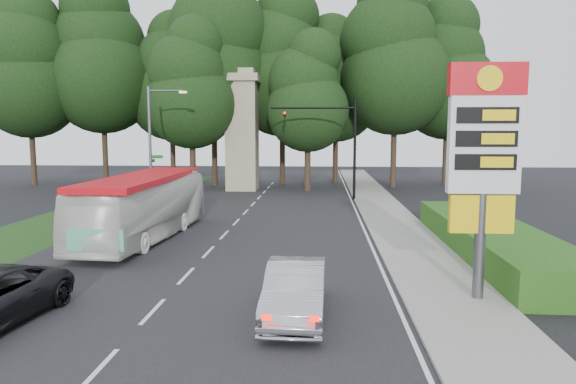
# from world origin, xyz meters

# --- Properties ---
(ground) EXTENTS (120.00, 120.00, 0.00)m
(ground) POSITION_xyz_m (0.00, 0.00, 0.00)
(ground) COLOR black
(ground) RESTS_ON ground
(road_surface) EXTENTS (14.00, 80.00, 0.02)m
(road_surface) POSITION_xyz_m (0.00, 12.00, 0.01)
(road_surface) COLOR black
(road_surface) RESTS_ON ground
(sidewalk_right) EXTENTS (3.00, 80.00, 0.12)m
(sidewalk_right) POSITION_xyz_m (8.50, 12.00, 0.06)
(sidewalk_right) COLOR gray
(sidewalk_right) RESTS_ON ground
(grass_verge_left) EXTENTS (5.00, 50.00, 0.02)m
(grass_verge_left) POSITION_xyz_m (-9.50, 18.00, 0.01)
(grass_verge_left) COLOR #193814
(grass_verge_left) RESTS_ON ground
(hedge) EXTENTS (3.00, 14.00, 1.20)m
(hedge) POSITION_xyz_m (11.50, 8.00, 0.60)
(hedge) COLOR #284D14
(hedge) RESTS_ON ground
(gas_station_pylon) EXTENTS (2.10, 0.45, 6.85)m
(gas_station_pylon) POSITION_xyz_m (9.20, 1.99, 4.45)
(gas_station_pylon) COLOR #59595E
(gas_station_pylon) RESTS_ON ground
(traffic_signal_mast) EXTENTS (6.10, 0.35, 7.20)m
(traffic_signal_mast) POSITION_xyz_m (5.68, 24.00, 4.67)
(traffic_signal_mast) COLOR black
(traffic_signal_mast) RESTS_ON ground
(streetlight_signs) EXTENTS (2.75, 0.98, 8.00)m
(streetlight_signs) POSITION_xyz_m (-6.99, 22.01, 4.44)
(streetlight_signs) COLOR #59595E
(streetlight_signs) RESTS_ON ground
(monument) EXTENTS (3.00, 3.00, 10.05)m
(monument) POSITION_xyz_m (-2.00, 30.00, 5.10)
(monument) COLOR gray
(monument) RESTS_ON ground
(tree_far_west) EXTENTS (8.96, 8.96, 17.60)m
(tree_far_west) POSITION_xyz_m (-22.00, 33.00, 10.68)
(tree_far_west) COLOR #2D2116
(tree_far_west) RESTS_ON ground
(tree_west_mid) EXTENTS (9.80, 9.80, 19.25)m
(tree_west_mid) POSITION_xyz_m (-16.00, 35.00, 11.69)
(tree_west_mid) COLOR #2D2116
(tree_west_mid) RESTS_ON ground
(tree_west_near) EXTENTS (8.40, 8.40, 16.50)m
(tree_west_near) POSITION_xyz_m (-10.00, 37.00, 10.02)
(tree_west_near) COLOR #2D2116
(tree_west_near) RESTS_ON ground
(tree_center_left) EXTENTS (10.08, 10.08, 19.80)m
(tree_center_left) POSITION_xyz_m (-5.00, 33.00, 12.02)
(tree_center_left) COLOR #2D2116
(tree_center_left) RESTS_ON ground
(tree_center_right) EXTENTS (9.24, 9.24, 18.15)m
(tree_center_right) POSITION_xyz_m (1.00, 35.00, 11.02)
(tree_center_right) COLOR #2D2116
(tree_center_right) RESTS_ON ground
(tree_east_near) EXTENTS (8.12, 8.12, 15.95)m
(tree_east_near) POSITION_xyz_m (6.00, 37.00, 9.68)
(tree_east_near) COLOR #2D2116
(tree_east_near) RESTS_ON ground
(tree_east_mid) EXTENTS (9.52, 9.52, 18.70)m
(tree_east_mid) POSITION_xyz_m (11.00, 33.00, 11.35)
(tree_east_mid) COLOR #2D2116
(tree_east_mid) RESTS_ON ground
(tree_far_east) EXTENTS (8.68, 8.68, 17.05)m
(tree_far_east) POSITION_xyz_m (16.00, 35.00, 10.35)
(tree_far_east) COLOR #2D2116
(tree_far_east) RESTS_ON ground
(tree_monument_left) EXTENTS (7.28, 7.28, 14.30)m
(tree_monument_left) POSITION_xyz_m (-6.00, 29.00, 8.68)
(tree_monument_left) COLOR #2D2116
(tree_monument_left) RESTS_ON ground
(tree_monument_right) EXTENTS (6.72, 6.72, 13.20)m
(tree_monument_right) POSITION_xyz_m (3.50, 29.50, 8.01)
(tree_monument_right) COLOR #2D2116
(tree_monument_right) RESTS_ON ground
(transit_bus) EXTENTS (3.17, 10.74, 2.95)m
(transit_bus) POSITION_xyz_m (-3.50, 9.95, 1.48)
(transit_bus) COLOR white
(transit_bus) RESTS_ON ground
(sedan_silver) EXTENTS (1.62, 4.45, 1.46)m
(sedan_silver) POSITION_xyz_m (3.94, 0.41, 0.73)
(sedan_silver) COLOR #B3B5BB
(sedan_silver) RESTS_ON ground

